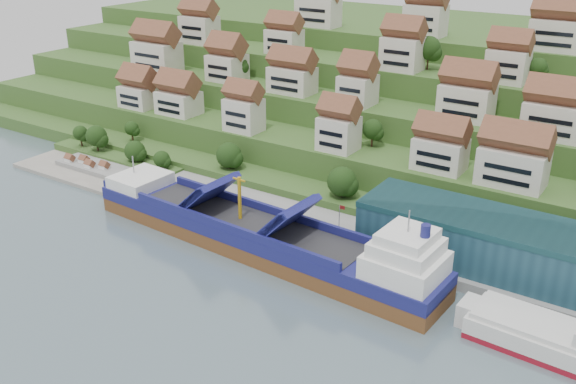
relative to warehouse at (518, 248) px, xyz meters
The scene contains 11 objects.
ground 55.18m from the warehouse, 161.90° to the right, with size 300.00×300.00×0.00m, color slate.
quay 32.64m from the warehouse, behind, with size 180.00×14.00×2.20m, color gray.
pebble_beach 110.32m from the warehouse, behind, with size 45.00×20.00×1.00m, color gray.
hillside 101.03m from the warehouse, 121.00° to the left, with size 260.00×128.00×31.00m.
hillside_village 66.50m from the warehouse, 138.63° to the left, with size 160.87×62.00×29.08m.
hillside_trees 67.92m from the warehouse, 157.62° to the left, with size 138.09×62.50×31.26m.
warehouse is the anchor object (origin of this frame).
flagpole 34.60m from the warehouse, 168.33° to the right, with size 1.28×0.16×8.00m.
beach_huts 112.29m from the warehouse, behind, with size 14.40×3.70×2.20m.
cargo_ship 48.91m from the warehouse, 160.14° to the right, with size 82.77×17.32×18.28m.
second_ship 22.22m from the warehouse, 56.76° to the right, with size 26.99×11.10×7.70m.
Camera 1 is at (74.23, -94.14, 64.07)m, focal length 40.00 mm.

